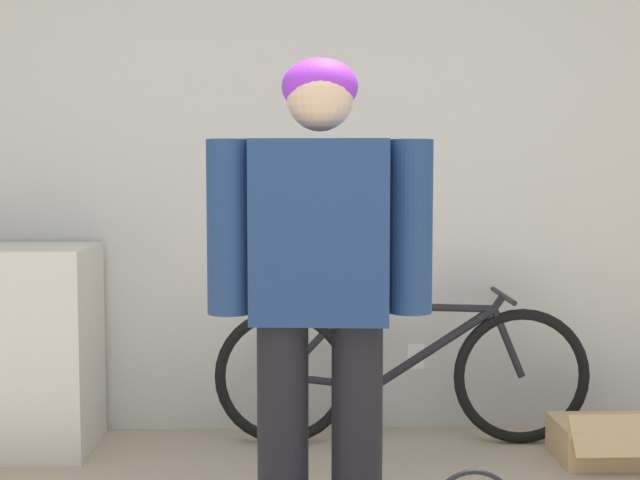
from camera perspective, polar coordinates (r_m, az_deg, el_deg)
The scene contains 4 objects.
wall_back at distance 4.26m, azimuth -1.16°, elevation 5.19°, with size 8.00×0.07×2.60m.
person at distance 2.81m, azimuth -0.00°, elevation -2.39°, with size 0.71×0.25×1.60m.
bicycle at distance 4.11m, azimuth 5.26°, elevation -8.38°, with size 1.71×0.46×0.69m.
cardboard_box at distance 4.13m, azimuth 18.15°, elevation -12.10°, with size 0.48×0.40×0.23m.
Camera 1 is at (-0.03, -1.98, 1.25)m, focal length 50.00 mm.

